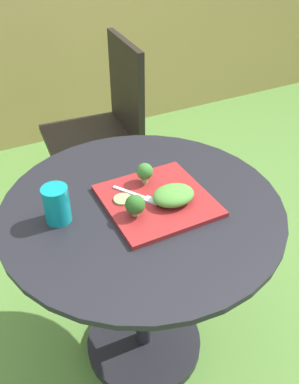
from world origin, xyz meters
TOP-DOWN VIEW (x-y plane):
  - ground_plane at (0.00, 0.00)m, footprint 12.00×12.00m
  - bamboo_fence at (0.00, 1.81)m, footprint 8.00×0.08m
  - patio_table at (0.00, 0.00)m, footprint 0.82×0.82m
  - patio_chair at (0.24, 0.90)m, footprint 0.47×0.47m
  - salad_plate at (0.04, -0.01)m, footprint 0.30×0.30m
  - drinking_glass at (-0.23, 0.04)m, footprint 0.07×0.07m
  - fork at (0.00, 0.02)m, footprint 0.10×0.14m
  - lettuce_mound at (0.08, -0.05)m, footprint 0.12×0.10m
  - broccoli_floret_0 at (-0.04, -0.05)m, footprint 0.06×0.06m
  - broccoli_floret_1 at (0.05, 0.08)m, footprint 0.05×0.05m
  - cucumber_slice_0 at (-0.05, 0.02)m, footprint 0.05×0.05m

SIDE VIEW (x-z plane):
  - ground_plane at x=0.00m, z-range 0.00..0.00m
  - patio_table at x=0.00m, z-range 0.07..0.78m
  - patio_chair at x=0.24m, z-range 0.08..0.98m
  - salad_plate at x=0.04m, z-range 0.71..0.72m
  - fork at x=0.00m, z-range 0.72..0.73m
  - cucumber_slice_0 at x=-0.05m, z-range 0.72..0.73m
  - lettuce_mound at x=0.08m, z-range 0.72..0.77m
  - bamboo_fence at x=0.00m, z-range 0.00..1.51m
  - drinking_glass at x=-0.23m, z-range 0.70..0.81m
  - broccoli_floret_0 at x=-0.04m, z-range 0.73..0.79m
  - broccoli_floret_1 at x=0.05m, z-range 0.73..0.79m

